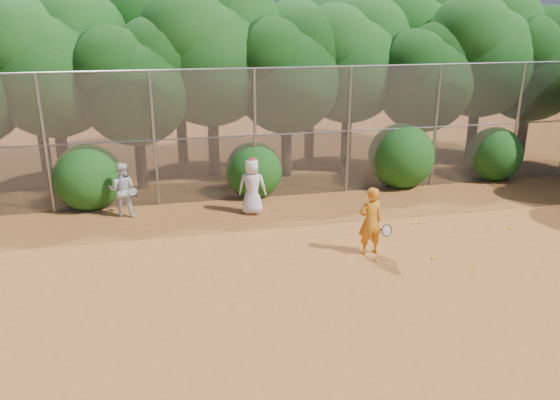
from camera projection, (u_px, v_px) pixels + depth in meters
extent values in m
plane|color=#A45925|center=(349.00, 281.00, 11.92)|extent=(80.00, 80.00, 0.00)
cylinder|color=gray|center=(45.00, 145.00, 15.36)|extent=(0.09, 0.09, 4.00)
cylinder|color=gray|center=(154.00, 140.00, 15.98)|extent=(0.09, 0.09, 4.00)
cylinder|color=gray|center=(255.00, 135.00, 16.59)|extent=(0.09, 0.09, 4.00)
cylinder|color=gray|center=(349.00, 131.00, 17.21)|extent=(0.09, 0.09, 4.00)
cylinder|color=gray|center=(436.00, 127.00, 17.83)|extent=(0.09, 0.09, 4.00)
cylinder|color=gray|center=(517.00, 123.00, 18.44)|extent=(0.09, 0.09, 4.00)
cylinder|color=gray|center=(287.00, 68.00, 16.14)|extent=(20.00, 0.05, 0.05)
cylinder|color=gray|center=(287.00, 134.00, 16.80)|extent=(20.00, 0.04, 0.04)
cube|color=slate|center=(287.00, 134.00, 16.80)|extent=(20.00, 0.02, 4.00)
cylinder|color=black|center=(62.00, 150.00, 17.91)|extent=(0.38, 0.38, 2.52)
sphere|color=#144912|center=(52.00, 73.00, 17.10)|extent=(4.03, 4.03, 4.03)
sphere|color=#144912|center=(77.00, 39.00, 17.31)|extent=(3.23, 3.23, 3.23)
sphere|color=#144912|center=(22.00, 48.00, 16.41)|extent=(3.02, 3.02, 3.02)
cylinder|color=black|center=(140.00, 156.00, 17.83)|extent=(0.36, 0.36, 2.17)
sphere|color=black|center=(135.00, 91.00, 17.14)|extent=(3.47, 3.47, 3.47)
sphere|color=black|center=(155.00, 61.00, 17.32)|extent=(2.78, 2.78, 2.78)
sphere|color=black|center=(112.00, 69.00, 16.54)|extent=(2.60, 2.60, 2.60)
cylinder|color=black|center=(213.00, 139.00, 19.19)|extent=(0.39, 0.39, 2.66)
sphere|color=#144912|center=(210.00, 63.00, 18.34)|extent=(4.26, 4.26, 4.26)
sphere|color=#144912|center=(233.00, 29.00, 18.56)|extent=(3.40, 3.40, 3.40)
sphere|color=#144912|center=(187.00, 37.00, 17.61)|extent=(3.19, 3.19, 3.19)
cylinder|color=black|center=(286.00, 144.00, 19.21)|extent=(0.37, 0.37, 2.27)
sphere|color=black|center=(287.00, 80.00, 18.48)|extent=(3.64, 3.64, 3.64)
sphere|color=black|center=(305.00, 51.00, 18.67)|extent=(2.91, 2.91, 2.91)
sphere|color=black|center=(270.00, 59.00, 17.86)|extent=(2.73, 2.73, 2.73)
cylinder|color=black|center=(346.00, 134.00, 20.43)|extent=(0.38, 0.38, 2.45)
sphere|color=#144912|center=(349.00, 68.00, 19.65)|extent=(3.92, 3.92, 3.92)
sphere|color=#144912|center=(367.00, 39.00, 19.85)|extent=(3.14, 3.14, 3.14)
sphere|color=#144912|center=(334.00, 47.00, 18.98)|extent=(2.94, 2.94, 2.94)
cylinder|color=black|center=(420.00, 141.00, 20.08)|extent=(0.36, 0.36, 2.10)
sphere|color=black|center=(424.00, 85.00, 19.41)|extent=(3.36, 3.36, 3.36)
sphere|color=black|center=(439.00, 59.00, 19.58)|extent=(2.69, 2.69, 2.69)
sphere|color=black|center=(414.00, 66.00, 18.84)|extent=(2.52, 2.52, 2.52)
cylinder|color=black|center=(473.00, 128.00, 21.07)|extent=(0.39, 0.39, 2.59)
sphere|color=#144912|center=(481.00, 61.00, 20.24)|extent=(4.14, 4.14, 4.14)
sphere|color=#144912|center=(498.00, 31.00, 20.45)|extent=(3.32, 3.32, 3.32)
sphere|color=#144912|center=(470.00, 38.00, 19.53)|extent=(3.11, 3.11, 3.11)
cylinder|color=black|center=(523.00, 131.00, 21.25)|extent=(0.37, 0.37, 2.31)
sphere|color=black|center=(531.00, 72.00, 20.51)|extent=(3.70, 3.70, 3.70)
sphere|color=black|center=(546.00, 46.00, 20.70)|extent=(2.96, 2.96, 2.96)
sphere|color=black|center=(524.00, 52.00, 19.88)|extent=(2.77, 2.77, 2.77)
cylinder|color=black|center=(43.00, 135.00, 19.81)|extent=(0.39, 0.39, 2.62)
sphere|color=#144912|center=(32.00, 63.00, 18.96)|extent=(4.20, 4.20, 4.20)
sphere|color=#144912|center=(55.00, 31.00, 19.18)|extent=(3.36, 3.36, 3.36)
sphere|color=#144912|center=(3.00, 38.00, 18.25)|extent=(3.15, 3.15, 3.15)
cylinder|color=black|center=(181.00, 126.00, 20.99)|extent=(0.40, 0.40, 2.80)
sphere|color=#144912|center=(177.00, 52.00, 20.09)|extent=(4.48, 4.48, 4.48)
sphere|color=#144912|center=(199.00, 20.00, 20.32)|extent=(3.58, 3.58, 3.58)
sphere|color=#144912|center=(153.00, 27.00, 19.33)|extent=(3.36, 3.36, 3.36)
cylinder|color=black|center=(309.00, 126.00, 21.69)|extent=(0.38, 0.38, 2.52)
sphere|color=#144912|center=(310.00, 62.00, 20.89)|extent=(4.03, 4.03, 4.03)
sphere|color=#144912|center=(328.00, 34.00, 21.09)|extent=(3.23, 3.23, 3.23)
sphere|color=#144912|center=(295.00, 41.00, 20.20)|extent=(3.02, 3.02, 3.02)
cylinder|color=black|center=(408.00, 116.00, 23.14)|extent=(0.40, 0.40, 2.73)
sphere|color=#144912|center=(413.00, 51.00, 22.26)|extent=(4.37, 4.37, 4.37)
sphere|color=#144912|center=(430.00, 23.00, 22.49)|extent=(3.49, 3.49, 3.49)
sphere|color=#144912|center=(400.00, 29.00, 21.52)|extent=(3.28, 3.28, 3.28)
sphere|color=#144912|center=(88.00, 174.00, 16.17)|extent=(2.00, 2.00, 2.00)
sphere|color=#144912|center=(254.00, 168.00, 17.23)|extent=(1.80, 1.80, 1.80)
sphere|color=#144912|center=(401.00, 153.00, 18.19)|extent=(2.20, 2.20, 2.20)
sphere|color=#144912|center=(495.00, 152.00, 18.96)|extent=(1.90, 1.90, 1.90)
imported|color=orange|center=(370.00, 221.00, 13.00)|extent=(0.65, 0.45, 1.68)
torus|color=black|center=(387.00, 230.00, 12.95)|extent=(0.32, 0.17, 0.30)
cylinder|color=black|center=(381.00, 229.00, 13.14)|extent=(0.10, 0.28, 0.10)
imported|color=white|center=(252.00, 186.00, 15.63)|extent=(0.92, 0.73, 1.64)
ellipsoid|color=red|center=(252.00, 160.00, 15.38)|extent=(0.22, 0.22, 0.13)
sphere|color=yellow|center=(264.00, 187.00, 15.50)|extent=(0.07, 0.07, 0.07)
imported|color=silver|center=(122.00, 190.00, 15.47)|extent=(0.87, 0.74, 1.57)
torus|color=black|center=(133.00, 192.00, 15.25)|extent=(0.36, 0.31, 0.23)
cylinder|color=black|center=(135.00, 195.00, 15.45)|extent=(0.10, 0.22, 0.22)
sphere|color=yellow|center=(432.00, 258.00, 12.95)|extent=(0.07, 0.07, 0.07)
sphere|color=yellow|center=(420.00, 222.00, 15.11)|extent=(0.07, 0.07, 0.07)
sphere|color=yellow|center=(473.00, 265.00, 12.58)|extent=(0.07, 0.07, 0.07)
sphere|color=yellow|center=(510.00, 228.00, 14.70)|extent=(0.07, 0.07, 0.07)
sphere|color=yellow|center=(377.00, 260.00, 12.83)|extent=(0.07, 0.07, 0.07)
sphere|color=yellow|center=(412.00, 223.00, 15.05)|extent=(0.07, 0.07, 0.07)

